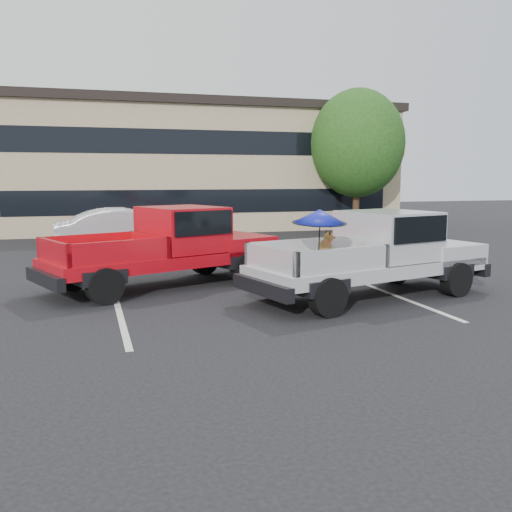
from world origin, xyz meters
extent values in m
plane|color=black|center=(0.00, 0.00, 0.00)|extent=(90.00, 90.00, 0.00)
cube|color=silver|center=(-3.00, 2.00, 0.00)|extent=(0.12, 5.00, 0.01)
cube|color=silver|center=(3.00, 2.00, 0.00)|extent=(0.12, 5.00, 0.01)
cube|color=tan|center=(2.00, 21.00, 3.00)|extent=(20.00, 8.00, 6.00)
cube|color=black|center=(2.00, 21.00, 6.10)|extent=(20.40, 8.40, 0.40)
cube|color=black|center=(2.00, 17.02, 1.50)|extent=(18.00, 0.08, 1.10)
cube|color=black|center=(2.00, 17.02, 4.20)|extent=(18.00, 0.08, 1.10)
cylinder|color=#332114|center=(9.00, 16.00, 1.36)|extent=(0.32, 0.32, 2.73)
ellipsoid|color=#1D4313|center=(9.00, 16.00, 4.22)|extent=(4.46, 4.46, 5.13)
cylinder|color=#332114|center=(6.00, 24.00, 1.43)|extent=(0.32, 0.32, 2.86)
ellipsoid|color=#1D4313|center=(6.00, 24.00, 4.42)|extent=(4.68, 4.68, 5.38)
cylinder|color=black|center=(0.76, 0.64, 0.38)|extent=(0.81, 0.46, 0.76)
cylinder|color=black|center=(0.30, 2.42, 0.38)|extent=(0.81, 0.46, 0.76)
cylinder|color=black|center=(4.25, 1.55, 0.38)|extent=(0.81, 0.46, 0.76)
cylinder|color=black|center=(3.78, 3.33, 0.38)|extent=(0.81, 0.46, 0.76)
cube|color=silver|center=(2.32, 2.00, 0.67)|extent=(5.70, 3.22, 0.28)
cube|color=silver|center=(4.26, 2.51, 0.88)|extent=(1.94, 2.24, 0.46)
cube|color=black|center=(4.98, 2.70, 0.50)|extent=(0.69, 1.95, 0.30)
cube|color=black|center=(-0.34, 1.30, 0.50)|extent=(0.67, 1.94, 0.28)
cube|color=silver|center=(2.85, 2.14, 1.35)|extent=(2.06, 2.20, 1.05)
cube|color=black|center=(2.85, 2.14, 1.55)|extent=(1.94, 2.26, 0.55)
cube|color=black|center=(0.92, 1.63, 0.73)|extent=(2.69, 2.36, 0.10)
cube|color=silver|center=(0.70, 2.47, 1.03)|extent=(2.25, 0.68, 0.50)
cube|color=silver|center=(1.14, 0.79, 1.03)|extent=(2.25, 0.68, 0.50)
cube|color=silver|center=(-0.15, 1.35, 1.03)|extent=(0.56, 1.81, 0.50)
cube|color=silver|center=(1.98, 1.91, 1.03)|extent=(0.56, 1.81, 0.50)
ellipsoid|color=brown|center=(1.18, 2.06, 0.93)|extent=(0.53, 0.48, 0.30)
cylinder|color=brown|center=(1.43, 2.05, 0.89)|extent=(0.07, 0.07, 0.23)
cylinder|color=brown|center=(1.40, 2.20, 0.89)|extent=(0.07, 0.07, 0.23)
ellipsoid|color=brown|center=(1.33, 2.10, 1.12)|extent=(0.34, 0.32, 0.41)
cylinder|color=red|center=(1.35, 2.11, 1.25)|extent=(0.20, 0.20, 0.04)
sphere|color=brown|center=(1.42, 2.12, 1.34)|extent=(0.22, 0.22, 0.22)
cone|color=black|center=(1.53, 2.15, 1.33)|extent=(0.17, 0.14, 0.10)
cone|color=black|center=(1.41, 2.06, 1.46)|extent=(0.08, 0.08, 0.11)
cone|color=black|center=(1.38, 2.17, 1.46)|extent=(0.08, 0.08, 0.11)
cylinder|color=brown|center=(1.01, 2.02, 0.84)|extent=(0.27, 0.05, 0.09)
cylinder|color=black|center=(0.90, 1.44, 1.31)|extent=(0.02, 0.10, 1.05)
cone|color=#121BA2|center=(0.90, 1.44, 1.85)|extent=(1.10, 1.12, 0.36)
cylinder|color=black|center=(0.90, 1.44, 2.01)|extent=(0.02, 0.02, 0.10)
cylinder|color=black|center=(0.90, 1.44, 1.72)|extent=(1.10, 1.10, 0.09)
cylinder|color=black|center=(-3.23, 2.94, 0.39)|extent=(0.82, 0.55, 0.77)
cylinder|color=black|center=(-3.92, 4.68, 0.39)|extent=(0.82, 0.55, 0.77)
cylinder|color=black|center=(0.17, 4.28, 0.39)|extent=(0.82, 0.55, 0.77)
cylinder|color=black|center=(-0.51, 6.02, 0.39)|extent=(0.82, 0.55, 0.77)
cube|color=#B50A14|center=(-1.82, 4.50, 0.68)|extent=(5.82, 3.82, 0.28)
cube|color=#B50A14|center=(0.07, 5.24, 0.90)|extent=(2.13, 2.38, 0.47)
cube|color=black|center=(0.78, 5.52, 0.51)|extent=(0.92, 1.93, 0.31)
cube|color=black|center=(-4.43, 3.48, 0.51)|extent=(0.90, 1.92, 0.28)
cube|color=#B50A14|center=(-1.30, 4.70, 1.37)|extent=(2.25, 2.36, 1.07)
cube|color=black|center=(-1.30, 4.70, 1.58)|extent=(2.14, 2.39, 0.56)
cube|color=black|center=(-3.20, 3.96, 0.74)|extent=(2.86, 2.60, 0.10)
cube|color=#B50A14|center=(-3.52, 4.78, 1.05)|extent=(2.21, 0.95, 0.51)
cube|color=#B50A14|center=(-2.87, 3.14, 1.05)|extent=(2.21, 0.95, 0.51)
cube|color=#B50A14|center=(-4.24, 3.55, 1.05)|extent=(0.78, 1.78, 0.51)
cube|color=#B50A14|center=(-2.16, 4.37, 1.05)|extent=(0.78, 1.78, 0.51)
imported|color=#B8BBC0|center=(-2.16, 10.09, 0.80)|extent=(5.01, 2.10, 1.61)
camera|label=1|loc=(-3.56, -9.05, 2.63)|focal=40.00mm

